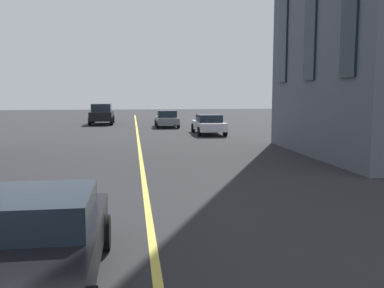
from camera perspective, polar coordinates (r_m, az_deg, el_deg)
lane_centre_line at (r=15.58m, az=-6.71°, el=-3.62°), size 80.00×0.16×0.01m
car_white_parked_b at (r=29.28m, az=2.26°, el=2.70°), size 4.40×1.95×1.37m
car_grey_far at (r=35.44m, az=-3.44°, el=3.41°), size 3.90×1.89×1.40m
car_black_near at (r=6.66m, az=-20.32°, el=-12.20°), size 4.40×1.95×1.37m
car_black_trailing at (r=39.67m, az=-12.10°, el=4.03°), size 4.70×2.14×1.88m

